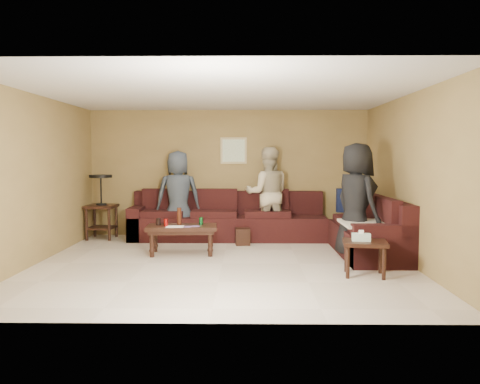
{
  "coord_description": "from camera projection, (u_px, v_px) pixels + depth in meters",
  "views": [
    {
      "loc": [
        0.36,
        -6.83,
        1.59
      ],
      "look_at": [
        0.25,
        0.85,
        1.0
      ],
      "focal_mm": 35.0,
      "sensor_mm": 36.0,
      "label": 1
    }
  ],
  "objects": [
    {
      "name": "person_left",
      "position": [
        178.0,
        196.0,
        8.84
      ],
      "size": [
        0.91,
        0.68,
        1.69
      ],
      "primitive_type": "imported",
      "rotation": [
        0.0,
        0.0,
        3.33
      ],
      "color": "#303843",
      "rests_on": "ground"
    },
    {
      "name": "person_right",
      "position": [
        356.0,
        201.0,
        7.23
      ],
      "size": [
        0.88,
        1.03,
        1.79
      ],
      "primitive_type": "imported",
      "rotation": [
        0.0,
        0.0,
        1.99
      ],
      "color": "black",
      "rests_on": "ground"
    },
    {
      "name": "waste_bin",
      "position": [
        243.0,
        237.0,
        8.38
      ],
      "size": [
        0.27,
        0.27,
        0.3
      ],
      "primitive_type": "cube",
      "rotation": [
        0.0,
        0.0,
        0.1
      ],
      "color": "black",
      "rests_on": "ground"
    },
    {
      "name": "room",
      "position": [
        222.0,
        151.0,
        6.81
      ],
      "size": [
        5.6,
        5.5,
        2.5
      ],
      "color": "beige",
      "rests_on": "ground"
    },
    {
      "name": "side_table_right",
      "position": [
        364.0,
        246.0,
        6.19
      ],
      "size": [
        0.63,
        0.55,
        0.61
      ],
      "rotation": [
        0.0,
        0.0,
        -0.16
      ],
      "color": "black",
      "rests_on": "ground"
    },
    {
      "name": "coffee_table",
      "position": [
        182.0,
        230.0,
        7.57
      ],
      "size": [
        1.16,
        0.63,
        0.75
      ],
      "rotation": [
        0.0,
        0.0,
        0.07
      ],
      "color": "black",
      "rests_on": "ground"
    },
    {
      "name": "wall_art",
      "position": [
        234.0,
        151.0,
        9.28
      ],
      "size": [
        0.52,
        0.04,
        0.52
      ],
      "color": "tan",
      "rests_on": "ground"
    },
    {
      "name": "sectional_sofa",
      "position": [
        272.0,
        226.0,
        8.42
      ],
      "size": [
        4.65,
        2.9,
        0.97
      ],
      "color": "black",
      "rests_on": "ground"
    },
    {
      "name": "end_table_left",
      "position": [
        101.0,
        205.0,
        8.98
      ],
      "size": [
        0.56,
        0.56,
        1.23
      ],
      "rotation": [
        0.0,
        0.0,
        -0.03
      ],
      "color": "black",
      "rests_on": "ground"
    },
    {
      "name": "person_middle",
      "position": [
        267.0,
        194.0,
        8.87
      ],
      "size": [
        0.88,
        0.7,
        1.76
      ],
      "primitive_type": "imported",
      "rotation": [
        0.0,
        0.0,
        3.18
      ],
      "color": "#BCAE8B",
      "rests_on": "ground"
    }
  ]
}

